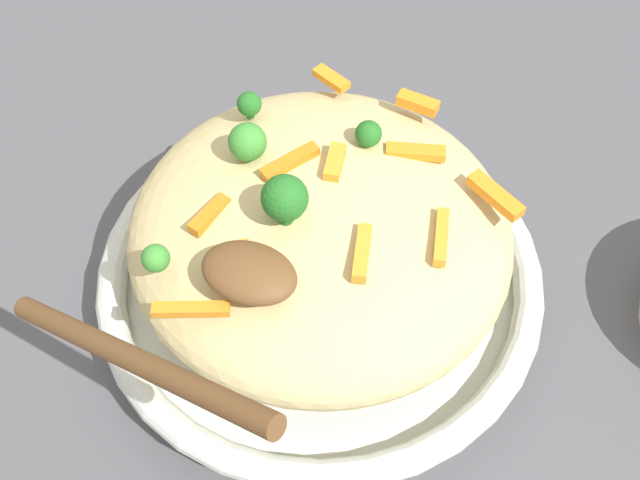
% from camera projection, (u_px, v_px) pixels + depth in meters
% --- Properties ---
extents(ground_plane, '(2.40, 2.40, 0.00)m').
position_uv_depth(ground_plane, '(320.00, 299.00, 0.58)').
color(ground_plane, '#4C4C51').
extents(serving_bowl, '(0.31, 0.31, 0.05)m').
position_uv_depth(serving_bowl, '(320.00, 281.00, 0.56)').
color(serving_bowl, silver).
rests_on(serving_bowl, ground_plane).
extents(pasta_mound, '(0.25, 0.24, 0.08)m').
position_uv_depth(pasta_mound, '(320.00, 232.00, 0.52)').
color(pasta_mound, '#D1BA7A').
rests_on(pasta_mound, serving_bowl).
extents(carrot_piece_0, '(0.04, 0.02, 0.01)m').
position_uv_depth(carrot_piece_0, '(416.00, 152.00, 0.51)').
color(carrot_piece_0, orange).
rests_on(carrot_piece_0, pasta_mound).
extents(carrot_piece_1, '(0.02, 0.04, 0.01)m').
position_uv_depth(carrot_piece_1, '(362.00, 253.00, 0.46)').
color(carrot_piece_1, orange).
rests_on(carrot_piece_1, pasta_mound).
extents(carrot_piece_2, '(0.02, 0.03, 0.01)m').
position_uv_depth(carrot_piece_2, '(209.00, 215.00, 0.48)').
color(carrot_piece_2, orange).
rests_on(carrot_piece_2, pasta_mound).
extents(carrot_piece_3, '(0.01, 0.03, 0.01)m').
position_uv_depth(carrot_piece_3, '(333.00, 162.00, 0.49)').
color(carrot_piece_3, orange).
rests_on(carrot_piece_3, pasta_mound).
extents(carrot_piece_4, '(0.03, 0.02, 0.01)m').
position_uv_depth(carrot_piece_4, '(331.00, 79.00, 0.55)').
color(carrot_piece_4, orange).
rests_on(carrot_piece_4, pasta_mound).
extents(carrot_piece_5, '(0.02, 0.02, 0.01)m').
position_uv_depth(carrot_piece_5, '(245.00, 259.00, 0.46)').
color(carrot_piece_5, orange).
rests_on(carrot_piece_5, pasta_mound).
extents(carrot_piece_6, '(0.04, 0.03, 0.01)m').
position_uv_depth(carrot_piece_6, '(495.00, 195.00, 0.49)').
color(carrot_piece_6, orange).
rests_on(carrot_piece_6, pasta_mound).
extents(carrot_piece_7, '(0.02, 0.04, 0.01)m').
position_uv_depth(carrot_piece_7, '(443.00, 233.00, 0.47)').
color(carrot_piece_7, orange).
rests_on(carrot_piece_7, pasta_mound).
extents(carrot_piece_8, '(0.04, 0.02, 0.01)m').
position_uv_depth(carrot_piece_8, '(191.00, 309.00, 0.44)').
color(carrot_piece_8, orange).
rests_on(carrot_piece_8, pasta_mound).
extents(carrot_piece_9, '(0.03, 0.04, 0.01)m').
position_uv_depth(carrot_piece_9, '(290.00, 162.00, 0.49)').
color(carrot_piece_9, orange).
rests_on(carrot_piece_9, pasta_mound).
extents(carrot_piece_10, '(0.03, 0.01, 0.01)m').
position_uv_depth(carrot_piece_10, '(418.00, 103.00, 0.53)').
color(carrot_piece_10, orange).
rests_on(carrot_piece_10, pasta_mound).
extents(broccoli_floret_0, '(0.02, 0.02, 0.02)m').
position_uv_depth(broccoli_floret_0, '(249.00, 104.00, 0.52)').
color(broccoli_floret_0, '#205B1C').
rests_on(broccoli_floret_0, pasta_mound).
extents(broccoli_floret_1, '(0.02, 0.02, 0.02)m').
position_uv_depth(broccoli_floret_1, '(368.00, 134.00, 0.50)').
color(broccoli_floret_1, '#205B1C').
rests_on(broccoli_floret_1, pasta_mound).
extents(broccoli_floret_2, '(0.02, 0.02, 0.02)m').
position_uv_depth(broccoli_floret_2, '(156.00, 258.00, 0.45)').
color(broccoli_floret_2, '#377928').
rests_on(broccoli_floret_2, pasta_mound).
extents(broccoli_floret_3, '(0.02, 0.02, 0.03)m').
position_uv_depth(broccoli_floret_3, '(247.00, 142.00, 0.49)').
color(broccoli_floret_3, '#377928').
rests_on(broccoli_floret_3, pasta_mound).
extents(broccoli_floret_4, '(0.03, 0.03, 0.04)m').
position_uv_depth(broccoli_floret_4, '(285.00, 199.00, 0.46)').
color(broccoli_floret_4, '#205B1C').
rests_on(broccoli_floret_4, pasta_mound).
extents(serving_spoon, '(0.18, 0.13, 0.09)m').
position_uv_depth(serving_spoon, '(207.00, 303.00, 0.41)').
color(serving_spoon, brown).
rests_on(serving_spoon, pasta_mound).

